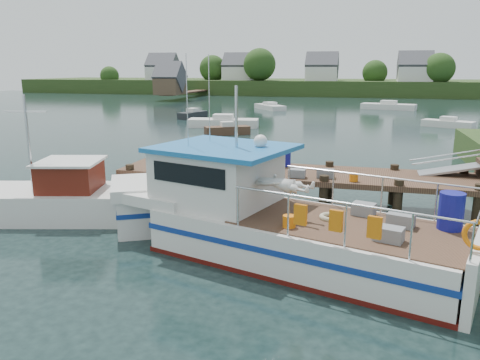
% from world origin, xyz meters
% --- Properties ---
extents(ground_plane, '(160.00, 160.00, 0.00)m').
position_xyz_m(ground_plane, '(0.00, 0.00, 0.00)').
color(ground_plane, black).
extents(far_shore, '(140.00, 42.55, 9.22)m').
position_xyz_m(far_shore, '(0.01, 82.37, 2.10)').
color(far_shore, '#2C421B').
rests_on(far_shore, ground).
extents(dock, '(16.60, 3.00, 4.78)m').
position_xyz_m(dock, '(6.51, 0.01, 2.24)').
color(dock, '#4A3223').
rests_on(dock, ground).
extents(lobster_boat, '(11.70, 6.16, 5.69)m').
position_xyz_m(lobster_boat, '(0.47, -4.82, 1.03)').
color(lobster_boat, silver).
rests_on(lobster_boat, ground).
extents(work_boat, '(8.35, 4.18, 4.38)m').
position_xyz_m(work_boat, '(-7.60, -3.62, 0.70)').
color(work_boat, silver).
rests_on(work_boat, ground).
extents(moored_rowboat, '(3.74, 2.87, 1.05)m').
position_xyz_m(moored_rowboat, '(-7.42, 18.94, 0.39)').
color(moored_rowboat, '#4A3223').
rests_on(moored_rowboat, ground).
extents(moored_far, '(7.16, 3.80, 1.16)m').
position_xyz_m(moored_far, '(6.39, 47.14, 0.43)').
color(moored_far, silver).
rests_on(moored_far, ground).
extents(moored_a, '(6.60, 3.11, 1.17)m').
position_xyz_m(moored_a, '(-9.14, 23.63, 0.43)').
color(moored_a, silver).
rests_on(moored_a, ground).
extents(moored_b, '(4.64, 3.32, 0.98)m').
position_xyz_m(moored_b, '(10.76, 28.59, 0.36)').
color(moored_b, silver).
rests_on(moored_b, ground).
extents(moored_d, '(4.96, 5.71, 0.97)m').
position_xyz_m(moored_d, '(-8.65, 43.27, 0.36)').
color(moored_d, silver).
rests_on(moored_d, ground).
extents(moored_e, '(2.30, 4.10, 1.07)m').
position_xyz_m(moored_e, '(-14.61, 30.35, 0.40)').
color(moored_e, black).
rests_on(moored_e, ground).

